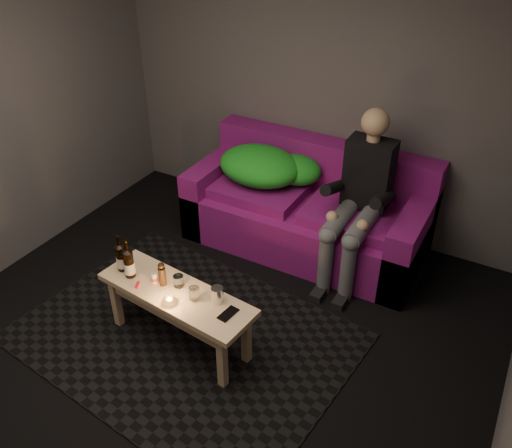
{
  "coord_description": "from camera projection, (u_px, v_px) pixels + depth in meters",
  "views": [
    {
      "loc": [
        1.72,
        -2.02,
        2.93
      ],
      "look_at": [
        -0.04,
        1.13,
        0.54
      ],
      "focal_mm": 38.0,
      "sensor_mm": 36.0,
      "label": 1
    }
  ],
  "objects": [
    {
      "name": "floor",
      "position": [
        182.0,
        367.0,
        3.79
      ],
      "size": [
        4.5,
        4.5,
        0.0
      ],
      "primitive_type": "plane",
      "color": "black",
      "rests_on": "ground"
    },
    {
      "name": "room",
      "position": [
        207.0,
        125.0,
        3.22
      ],
      "size": [
        4.5,
        4.5,
        4.5
      ],
      "color": "silver",
      "rests_on": "ground"
    },
    {
      "name": "rug",
      "position": [
        185.0,
        337.0,
        4.03
      ],
      "size": [
        2.53,
        1.96,
        0.01
      ],
      "primitive_type": "cube",
      "rotation": [
        0.0,
        0.0,
        -0.11
      ],
      "color": "black",
      "rests_on": "floor"
    },
    {
      "name": "sofa",
      "position": [
        308.0,
        211.0,
        4.88
      ],
      "size": [
        2.1,
        0.94,
        0.9
      ],
      "color": "#760F6A",
      "rests_on": "floor"
    },
    {
      "name": "green_blanket",
      "position": [
        267.0,
        166.0,
        4.86
      ],
      "size": [
        0.92,
        0.63,
        0.31
      ],
      "color": "#1A9324",
      "rests_on": "sofa"
    },
    {
      "name": "person",
      "position": [
        360.0,
        196.0,
        4.33
      ],
      "size": [
        0.38,
        0.87,
        1.4
      ],
      "color": "black",
      "rests_on": "sofa"
    },
    {
      "name": "coffee_table",
      "position": [
        177.0,
        301.0,
        3.78
      ],
      "size": [
        1.21,
        0.5,
        0.48
      ],
      "rotation": [
        0.0,
        0.0,
        -0.11
      ],
      "color": "tan",
      "rests_on": "rug"
    },
    {
      "name": "beer_bottle_a",
      "position": [
        121.0,
        257.0,
        3.87
      ],
      "size": [
        0.07,
        0.07,
        0.3
      ],
      "color": "black",
      "rests_on": "coffee_table"
    },
    {
      "name": "beer_bottle_b",
      "position": [
        129.0,
        263.0,
        3.81
      ],
      "size": [
        0.08,
        0.08,
        0.31
      ],
      "color": "black",
      "rests_on": "coffee_table"
    },
    {
      "name": "salt_shaker",
      "position": [
        154.0,
        278.0,
        3.79
      ],
      "size": [
        0.05,
        0.05,
        0.08
      ],
      "primitive_type": "cylinder",
      "rotation": [
        0.0,
        0.0,
        -0.37
      ],
      "color": "silver",
      "rests_on": "coffee_table"
    },
    {
      "name": "pepper_mill",
      "position": [
        162.0,
        276.0,
        3.75
      ],
      "size": [
        0.06,
        0.06,
        0.14
      ],
      "primitive_type": "cylinder",
      "rotation": [
        0.0,
        0.0,
        -0.14
      ],
      "color": "black",
      "rests_on": "coffee_table"
    },
    {
      "name": "tumbler_back",
      "position": [
        179.0,
        281.0,
        3.76
      ],
      "size": [
        0.09,
        0.09,
        0.09
      ],
      "primitive_type": "cylinder",
      "rotation": [
        0.0,
        0.0,
        -0.33
      ],
      "color": "white",
      "rests_on": "coffee_table"
    },
    {
      "name": "tealight",
      "position": [
        169.0,
        300.0,
        3.62
      ],
      "size": [
        0.06,
        0.06,
        0.04
      ],
      "color": "white",
      "rests_on": "coffee_table"
    },
    {
      "name": "tumbler_front",
      "position": [
        194.0,
        293.0,
        3.64
      ],
      "size": [
        0.09,
        0.09,
        0.09
      ],
      "primitive_type": "cylinder",
      "rotation": [
        0.0,
        0.0,
        0.17
      ],
      "color": "white",
      "rests_on": "coffee_table"
    },
    {
      "name": "steel_cup",
      "position": [
        217.0,
        295.0,
        3.61
      ],
      "size": [
        0.11,
        0.11,
        0.12
      ],
      "primitive_type": "cylinder",
      "rotation": [
        0.0,
        0.0,
        0.33
      ],
      "color": "silver",
      "rests_on": "coffee_table"
    },
    {
      "name": "smartphone",
      "position": [
        228.0,
        314.0,
        3.54
      ],
      "size": [
        0.09,
        0.16,
        0.01
      ],
      "primitive_type": "cube",
      "rotation": [
        0.0,
        0.0,
        -0.13
      ],
      "color": "black",
      "rests_on": "coffee_table"
    },
    {
      "name": "red_lighter",
      "position": [
        137.0,
        285.0,
        3.78
      ],
      "size": [
        0.05,
        0.07,
        0.01
      ],
      "primitive_type": "cube",
      "rotation": [
        0.0,
        0.0,
        0.43
      ],
      "color": "red",
      "rests_on": "coffee_table"
    }
  ]
}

